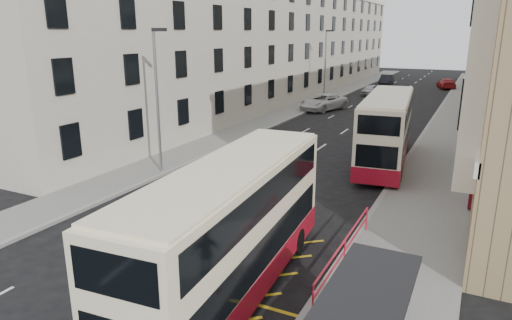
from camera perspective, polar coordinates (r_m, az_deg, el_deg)
The scene contains 17 objects.
ground at distance 15.11m, azimuth -20.70°, elevation -17.09°, with size 200.00×200.00×0.00m, color black.
pavement_right at distance 39.16m, azimuth 23.14°, elevation 2.87°, with size 4.00×120.00×0.15m, color slate.
pavement_left at distance 42.77m, azimuth 1.98°, elevation 5.13°, with size 3.00×120.00×0.15m, color slate.
kerb_right at distance 39.30m, azimuth 20.24°, elevation 3.21°, with size 0.25×120.00×0.15m, color gray.
kerb_left at distance 42.19m, azimuth 3.85°, elevation 4.96°, with size 0.25×120.00×0.15m, color gray.
road_markings at distance 54.79m, azimuth 15.84°, elevation 6.82°, with size 10.00×110.00×0.01m, color silver, non-canonical shape.
terrace_left at distance 58.64m, azimuth 3.06°, elevation 14.33°, with size 9.18×79.00×13.25m.
guard_railing at distance 16.15m, azimuth 11.06°, elevation -10.60°, with size 0.06×6.56×1.01m.
street_lamp_near at distance 26.17m, azimuth -12.21°, elevation 8.13°, with size 0.93×0.18×8.00m.
street_lamp_far at distance 52.95m, azimuth 8.69°, elevation 11.98°, with size 0.93×0.18×8.00m.
double_decker_front at distance 14.00m, azimuth -3.07°, elevation -8.73°, with size 3.16×10.71×4.21m.
double_decker_rear at distance 28.93m, azimuth 15.97°, elevation 3.66°, with size 3.58×10.98×4.30m.
pedestrian_far at distance 13.92m, azimuth 11.69°, elevation -14.64°, with size 0.97×0.40×1.66m, color black.
white_van at distance 48.63m, azimuth 8.38°, elevation 7.17°, with size 2.78×6.04×1.68m, color silver.
car_silver at distance 61.60m, azimuth 14.07°, elevation 8.50°, with size 1.60×3.98×1.36m, color #ABAEB3.
car_dark at distance 74.18m, azimuth 15.98°, elevation 9.61°, with size 1.67×4.78×1.58m, color black.
car_red at distance 72.41m, azimuth 22.69°, elevation 8.83°, with size 2.05×5.04×1.46m, color #A3181B.
Camera 1 is at (9.81, -8.31, 7.94)m, focal length 32.00 mm.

